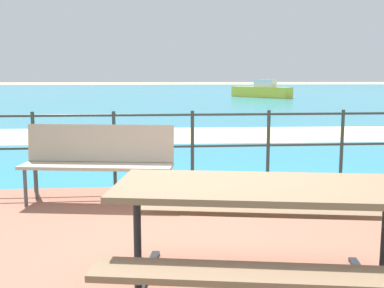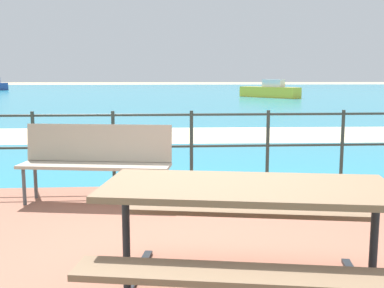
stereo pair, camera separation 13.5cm
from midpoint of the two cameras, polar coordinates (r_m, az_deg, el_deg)
name	(u,v)px [view 2 (the right image)]	position (r m, az deg, el deg)	size (l,w,h in m)	color
ground_plane	(212,271)	(3.69, 3.58, -15.50)	(240.00, 240.00, 0.00)	tan
patio_paving	(212,268)	(3.68, 3.58, -15.07)	(6.40, 5.20, 0.06)	#935B47
sea_water	(165,93)	(43.37, -3.25, 6.38)	(90.00, 90.00, 0.01)	teal
beach_strip	(176,135)	(11.83, -1.63, 1.14)	(54.00, 3.22, 0.01)	beige
picnic_table	(247,213)	(2.94, 8.15, -8.42)	(2.01, 1.71, 0.77)	#7A6047
park_bench	(97,156)	(5.36, -11.03, -1.46)	(1.75, 0.68, 0.89)	tan
railing_fence	(191,141)	(5.83, 0.60, 0.38)	(5.94, 0.04, 1.01)	#2D3833
boat_near	(268,91)	(33.61, 9.50, 6.48)	(3.83, 5.01, 1.28)	yellow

